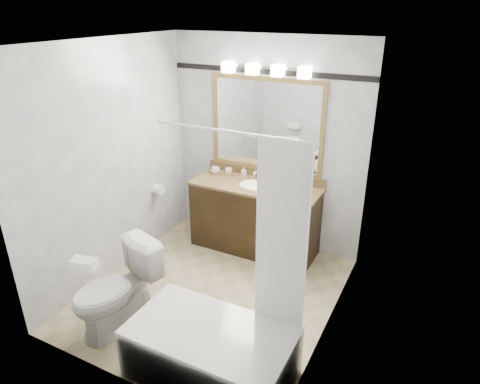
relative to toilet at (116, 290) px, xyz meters
name	(u,v)px	position (x,y,z in m)	size (l,w,h in m)	color
room	(209,183)	(0.52, 0.83, 0.84)	(2.42, 2.62, 2.52)	tan
vanity	(255,216)	(0.52, 1.84, 0.03)	(1.53, 0.58, 0.97)	black
mirror	(266,125)	(0.52, 2.11, 1.09)	(1.40, 0.04, 1.10)	olive
vanity_light_bar	(265,69)	(0.52, 2.06, 1.72)	(1.02, 0.14, 0.12)	silver
accent_stripe	(268,72)	(0.52, 2.12, 1.69)	(2.40, 0.01, 0.06)	black
bathtub	(215,346)	(1.07, -0.07, -0.13)	(1.30, 0.75, 1.96)	white
tp_roll	(159,190)	(-0.62, 1.49, 0.29)	(0.12, 0.12, 0.11)	white
toilet	(116,290)	(0.00, 0.00, 0.00)	(0.46, 0.81, 0.82)	white
tissue_box	(84,264)	(0.00, -0.29, 0.45)	(0.21, 0.11, 0.09)	white
coffee_maker	(291,179)	(0.97, 1.80, 0.61)	(0.17, 0.22, 0.33)	black
cup_left	(215,170)	(-0.08, 1.96, 0.48)	(0.10, 0.10, 0.08)	white
cup_right	(229,172)	(0.09, 1.99, 0.48)	(0.09, 0.09, 0.08)	white
soap_bottle_a	(244,172)	(0.27, 2.05, 0.49)	(0.05, 0.05, 0.11)	white
soap_bottle_b	(273,178)	(0.65, 2.04, 0.48)	(0.06, 0.06, 0.07)	white
soap_bar	(268,182)	(0.63, 1.96, 0.45)	(0.08, 0.05, 0.03)	beige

